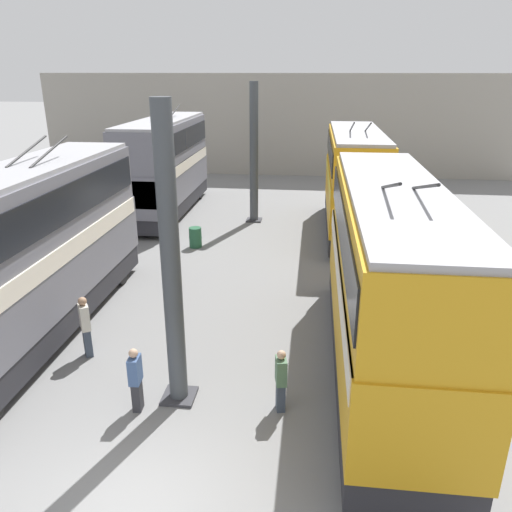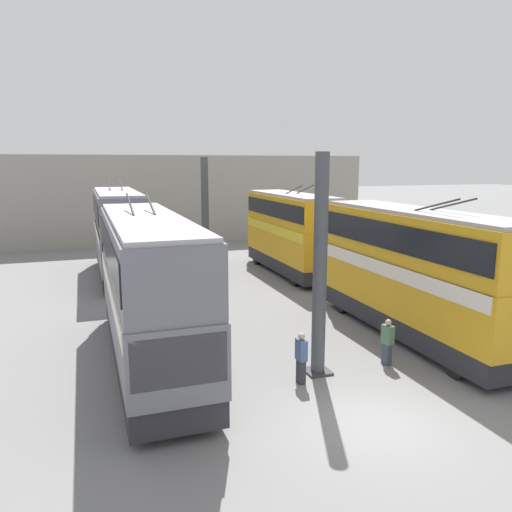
% 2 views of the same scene
% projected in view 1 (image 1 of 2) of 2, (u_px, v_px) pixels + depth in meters
% --- Properties ---
extents(ground_plane, '(240.00, 240.00, 0.00)m').
position_uv_depth(ground_plane, '(131.00, 511.00, 9.19)').
color(ground_plane, slate).
extents(depot_back_wall, '(0.50, 36.00, 7.44)m').
position_uv_depth(depot_back_wall, '(274.00, 125.00, 37.61)').
color(depot_back_wall, gray).
rests_on(depot_back_wall, ground_plane).
extents(support_column_near, '(0.80, 0.80, 7.14)m').
position_uv_depth(support_column_near, '(171.00, 269.00, 11.19)').
color(support_column_near, '#42474C').
rests_on(support_column_near, ground_plane).
extents(support_column_far, '(0.80, 0.80, 7.14)m').
position_uv_depth(support_column_far, '(254.00, 157.00, 25.75)').
color(support_column_far, '#42474C').
rests_on(support_column_far, ground_plane).
extents(bus_left_near, '(10.56, 2.54, 5.66)m').
position_uv_depth(bus_left_near, '(388.00, 271.00, 12.60)').
color(bus_left_near, black).
rests_on(bus_left_near, ground_plane).
extents(bus_left_far, '(9.49, 2.54, 5.58)m').
position_uv_depth(bus_left_far, '(354.00, 176.00, 24.14)').
color(bus_left_far, black).
rests_on(bus_left_far, ground_plane).
extents(bus_right_near, '(11.25, 2.54, 5.70)m').
position_uv_depth(bus_right_near, '(26.00, 246.00, 14.36)').
color(bus_right_near, black).
rests_on(bus_right_near, ground_plane).
extents(bus_right_far, '(10.21, 2.54, 5.80)m').
position_uv_depth(bus_right_far, '(165.00, 161.00, 27.39)').
color(bus_right_far, black).
rests_on(bus_right_far, ground_plane).
extents(person_by_right_row, '(0.48, 0.43, 1.82)m').
position_uv_depth(person_by_right_row, '(85.00, 325.00, 13.89)').
color(person_by_right_row, '#384251').
rests_on(person_by_right_row, ground_plane).
extents(person_aisle_foreground, '(0.43, 0.26, 1.65)m').
position_uv_depth(person_aisle_foreground, '(136.00, 378.00, 11.66)').
color(person_aisle_foreground, '#2D2D33').
rests_on(person_aisle_foreground, ground_plane).
extents(person_by_left_row, '(0.46, 0.32, 1.61)m').
position_uv_depth(person_by_left_row, '(281.00, 379.00, 11.67)').
color(person_by_left_row, '#384251').
rests_on(person_by_left_row, ground_plane).
extents(oil_drum, '(0.59, 0.59, 0.92)m').
position_uv_depth(oil_drum, '(195.00, 237.00, 22.78)').
color(oil_drum, '#235638').
rests_on(oil_drum, ground_plane).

